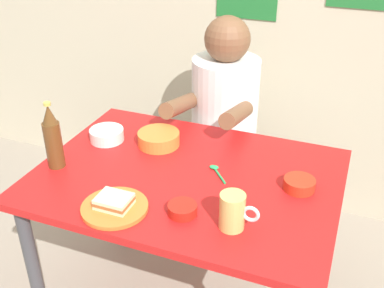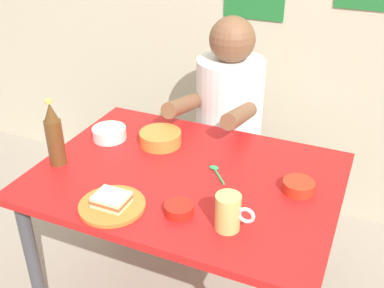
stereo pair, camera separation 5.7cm
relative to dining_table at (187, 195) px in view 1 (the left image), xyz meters
name	(u,v)px [view 1 (the left image)]	position (x,y,z in m)	size (l,w,h in m)	color
dining_table	(187,195)	(0.00, 0.00, 0.00)	(1.10, 0.80, 0.74)	red
stool	(222,173)	(-0.06, 0.63, -0.30)	(0.34, 0.34, 0.45)	#4C4C51
person_seated	(224,101)	(-0.06, 0.62, 0.12)	(0.33, 0.56, 0.72)	white
plate_orange	(115,208)	(-0.14, -0.28, 0.10)	(0.22, 0.22, 0.01)	orange
sandwich	(114,201)	(-0.14, -0.28, 0.13)	(0.11, 0.09, 0.04)	beige
beer_mug	(233,211)	(0.24, -0.23, 0.15)	(0.13, 0.08, 0.12)	#D1BC66
beer_bottle	(53,138)	(-0.48, -0.13, 0.21)	(0.06, 0.06, 0.26)	#593819
soup_bowl_orange	(159,138)	(-0.19, 0.16, 0.12)	(0.17, 0.17, 0.05)	orange
sauce_bowl_chili	(299,184)	(0.40, 0.05, 0.12)	(0.11, 0.11, 0.04)	red
sambal_bowl_red	(182,209)	(0.07, -0.22, 0.11)	(0.10, 0.10, 0.03)	#B21E14
rice_bowl_white	(107,134)	(-0.41, 0.12, 0.12)	(0.14, 0.14, 0.05)	silver
spoon	(216,170)	(0.09, 0.05, 0.10)	(0.09, 0.10, 0.01)	#26A559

